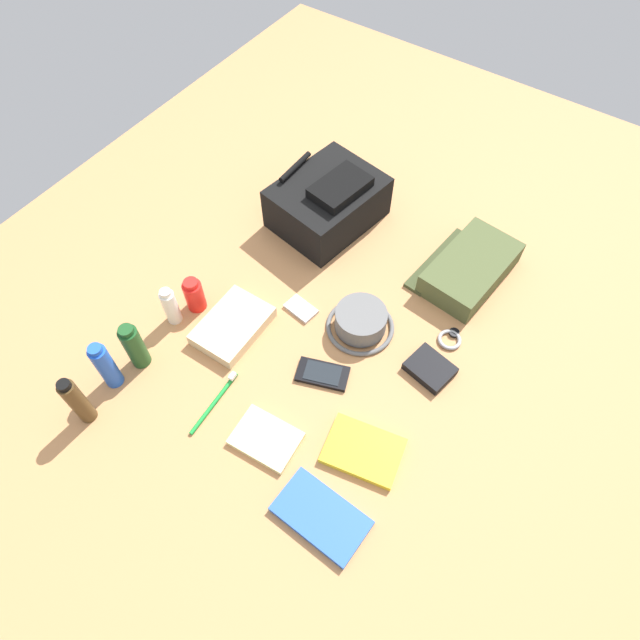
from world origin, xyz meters
The scene contains 18 objects.
ground_plane centered at (0.00, 0.00, -0.01)m, with size 2.64×2.02×0.02m, color #B67C4B.
backpack centered at (0.34, 0.20, 0.07)m, with size 0.34×0.29×0.17m.
toiletry_pouch centered at (0.38, -0.24, 0.03)m, with size 0.30×0.23×0.07m.
bucket_hat centered at (0.06, -0.09, 0.03)m, with size 0.18×0.18×0.07m.
cologne_bottle centered at (-0.52, 0.32, 0.08)m, with size 0.04×0.04×0.17m.
deodorant_spray centered at (-0.42, 0.33, 0.08)m, with size 0.04×0.04×0.16m.
shampoo_bottle centered at (-0.34, 0.32, 0.07)m, with size 0.05×0.05×0.15m.
toothpaste_tube centered at (-0.19, 0.34, 0.06)m, with size 0.04×0.04×0.12m.
sunscreen_spray centered at (-0.13, 0.32, 0.05)m, with size 0.05×0.05×0.11m.
paperback_novel centered at (-0.40, -0.28, 0.01)m, with size 0.12×0.21×0.02m.
travel_guidebook centered at (-0.22, -0.27, 0.01)m, with size 0.16×0.20×0.02m.
cell_phone centered at (-0.11, -0.08, 0.01)m, with size 0.11×0.14×0.01m.
media_player centered at (0.02, 0.08, 0.01)m, with size 0.06×0.09×0.01m.
wristwatch centered at (0.16, -0.30, 0.01)m, with size 0.07×0.06×0.01m.
toothbrush centered at (-0.31, 0.09, 0.01)m, with size 0.19×0.02×0.02m.
wallet centered at (0.05, -0.30, 0.01)m, with size 0.09×0.11×0.02m, color black.
notepad centered at (-0.33, -0.07, 0.01)m, with size 0.11×0.15×0.02m, color beige.
folded_towel centered at (-0.13, 0.19, 0.02)m, with size 0.20×0.14×0.04m, color beige.
Camera 1 is at (-0.66, -0.45, 1.24)m, focal length 31.25 mm.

